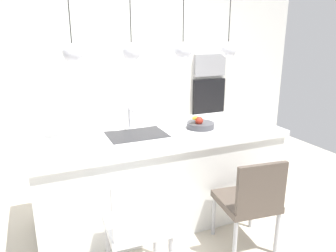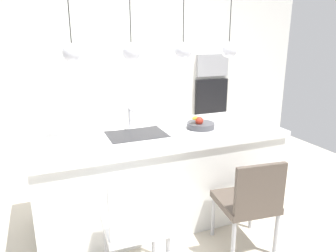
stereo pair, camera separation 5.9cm
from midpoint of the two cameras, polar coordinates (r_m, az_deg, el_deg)
The scene contains 14 objects.
floor at distance 3.51m, azimuth -1.07°, elevation -15.70°, with size 6.60×6.60×0.00m, color beige.
back_wall at distance 4.60m, azimuth -8.71°, elevation 9.05°, with size 6.00×0.10×2.60m, color silver.
kitchen_island at distance 3.29m, azimuth -1.11°, elevation -8.78°, with size 2.47×0.97×0.93m.
sink_basin at distance 3.05m, azimuth -5.15°, elevation -1.62°, with size 0.56×0.40×0.02m, color #2D2D30.
faucet at distance 3.21m, azimuth -6.35°, elevation 1.97°, with size 0.02×0.17×0.22m.
fruit_bowl at distance 3.25m, azimuth 6.37°, elevation 0.31°, with size 0.29×0.29×0.15m.
microwave at distance 5.08m, azimuth 8.36°, elevation 10.87°, with size 0.54×0.08×0.34m, color #9E9EA3.
oven at distance 5.15m, azimuth 8.14°, elevation 5.33°, with size 0.56×0.08×0.56m, color black.
chair_near at distance 2.45m, azimuth -4.95°, elevation -17.04°, with size 0.48×0.44×0.91m.
chair_middle at distance 2.87m, azimuth 15.13°, elevation -12.88°, with size 0.52×0.52×0.88m.
pendant_light_left at distance 2.81m, azimuth -16.42°, elevation 12.67°, with size 0.16×0.16×0.76m.
pendant_light_center_left at distance 2.91m, azimuth -6.09°, elevation 13.31°, with size 0.16×0.16×0.76m.
pendant_light_center_right at distance 3.09m, azimuth 3.32°, elevation 13.54°, with size 0.16×0.16×0.76m.
pendant_light_right at distance 3.34m, azimuth 11.50°, elevation 13.45°, with size 0.16×0.16×0.76m.
Camera 2 is at (-1.04, -2.80, 1.85)m, focal length 33.57 mm.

